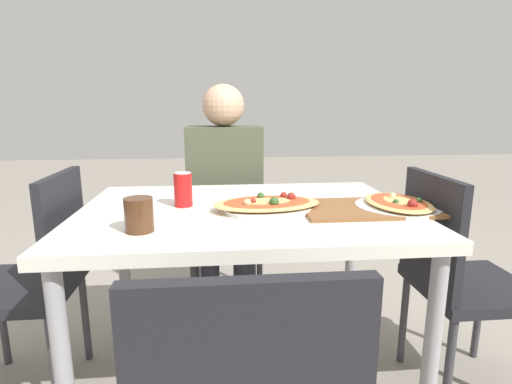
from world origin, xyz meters
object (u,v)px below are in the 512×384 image
object	(u,v)px
pizza_second	(398,204)
chair_side_left	(36,273)
dining_table	(246,227)
soda_can	(183,189)
chair_side_right	(456,273)
drink_glass	(139,215)
person_seated	(225,182)
pizza_main	(267,205)
chair_far_seated	(225,217)

from	to	relation	value
pizza_second	chair_side_left	bearing A→B (deg)	173.98
pizza_second	dining_table	bearing A→B (deg)	172.33
dining_table	soda_can	distance (m)	0.27
chair_side_left	chair_side_right	xyz separation A→B (m)	(1.56, -0.15, 0.00)
dining_table	pizza_second	size ratio (longest dim) A/B	3.79
pizza_second	chair_side_right	bearing A→B (deg)	-2.51
soda_can	dining_table	bearing A→B (deg)	-11.82
drink_glass	pizza_second	world-z (taller)	drink_glass
person_seated	drink_glass	world-z (taller)	person_seated
chair_side_right	drink_glass	bearing A→B (deg)	-81.78
chair_side_left	drink_glass	size ratio (longest dim) A/B	8.50
person_seated	pizza_main	bearing A→B (deg)	101.28
chair_side_left	pizza_second	bearing A→B (deg)	-96.02
pizza_main	drink_glass	size ratio (longest dim) A/B	4.01
pizza_main	chair_side_left	bearing A→B (deg)	172.97
chair_side_right	pizza_second	distance (m)	0.36
chair_side_right	person_seated	size ratio (longest dim) A/B	0.71
person_seated	pizza_second	bearing A→B (deg)	130.00
chair_side_left	drink_glass	bearing A→B (deg)	-124.49
soda_can	pizza_second	xyz separation A→B (m)	(0.77, -0.12, -0.04)
chair_side_right	pizza_main	distance (m)	0.76
chair_side_right	pizza_main	xyz separation A→B (m)	(-0.71, 0.04, 0.27)
chair_side_left	pizza_main	world-z (taller)	chair_side_left
dining_table	pizza_main	xyz separation A→B (m)	(0.07, -0.04, 0.09)
person_seated	chair_far_seated	bearing A→B (deg)	-90.00
chair_side_right	drink_glass	distance (m)	1.16
chair_side_right	drink_glass	size ratio (longest dim) A/B	8.50
chair_far_seated	chair_side_left	world-z (taller)	same
chair_side_left	soda_can	bearing A→B (deg)	-92.00
dining_table	chair_side_left	size ratio (longest dim) A/B	1.38
soda_can	chair_far_seated	bearing A→B (deg)	77.13
chair_side_right	soda_can	world-z (taller)	same
dining_table	pizza_second	bearing A→B (deg)	-7.67
dining_table	chair_side_right	bearing A→B (deg)	-6.08
person_seated	pizza_main	distance (m)	0.70
pizza_main	pizza_second	size ratio (longest dim) A/B	1.29
chair_side_left	soda_can	distance (m)	0.64
dining_table	chair_side_right	world-z (taller)	chair_side_right
person_seated	soda_can	size ratio (longest dim) A/B	9.60
chair_far_seated	pizza_second	xyz separation A→B (m)	(0.60, -0.83, 0.27)
pizza_main	drink_glass	bearing A→B (deg)	-153.06
person_seated	drink_glass	size ratio (longest dim) A/B	11.89
chair_far_seated	pizza_main	size ratio (longest dim) A/B	2.12
chair_side_left	soda_can	xyz separation A→B (m)	(0.56, -0.02, 0.31)
chair_side_left	soda_can	size ratio (longest dim) A/B	6.86
chair_side_right	soda_can	distance (m)	1.06
pizza_main	soda_can	size ratio (longest dim) A/B	3.24
pizza_main	soda_can	xyz separation A→B (m)	(-0.30, 0.09, 0.04)
chair_side_right	chair_side_left	bearing A→B (deg)	-95.47
chair_far_seated	soda_can	size ratio (longest dim) A/B	6.86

